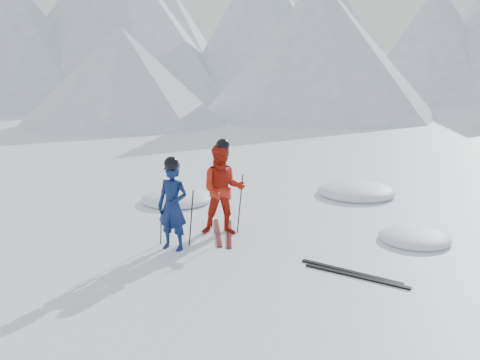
# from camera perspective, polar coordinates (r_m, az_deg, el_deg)

# --- Properties ---
(ground) EXTENTS (160.00, 160.00, 0.00)m
(ground) POSITION_cam_1_polar(r_m,az_deg,el_deg) (9.21, 10.32, -8.05)
(ground) COLOR white
(ground) RESTS_ON ground
(mountain_range) EXTENTS (106.15, 62.94, 15.53)m
(mountain_range) POSITION_cam_1_polar(r_m,az_deg,el_deg) (44.33, 23.61, 16.00)
(mountain_range) COLOR #B2BCD1
(mountain_range) RESTS_ON ground
(skier_blue) EXTENTS (0.62, 0.44, 1.59)m
(skier_blue) POSITION_cam_1_polar(r_m,az_deg,el_deg) (9.10, -7.58, -2.97)
(skier_blue) COLOR #0C1C49
(skier_blue) RESTS_ON ground
(skier_red) EXTENTS (1.04, 0.92, 1.78)m
(skier_red) POSITION_cam_1_polar(r_m,az_deg,el_deg) (9.84, -1.92, -1.10)
(skier_red) COLOR red
(skier_red) RESTS_ON ground
(pole_blue_left) EXTENTS (0.11, 0.08, 1.06)m
(pole_blue_left) POSITION_cam_1_polar(r_m,az_deg,el_deg) (9.42, -8.84, -4.14)
(pole_blue_left) COLOR black
(pole_blue_left) RESTS_ON ground
(pole_blue_right) EXTENTS (0.11, 0.07, 1.06)m
(pole_blue_right) POSITION_cam_1_polar(r_m,az_deg,el_deg) (9.30, -5.50, -4.28)
(pole_blue_right) COLOR black
(pole_blue_right) RESTS_ON ground
(pole_red_left) EXTENTS (0.12, 0.09, 1.18)m
(pole_red_left) POSITION_cam_1_polar(r_m,az_deg,el_deg) (10.24, -3.06, -2.29)
(pole_red_left) COLOR black
(pole_red_left) RESTS_ON ground
(pole_red_right) EXTENTS (0.12, 0.08, 1.18)m
(pole_red_right) POSITION_cam_1_polar(r_m,az_deg,el_deg) (9.97, 0.01, -2.68)
(pole_red_right) COLOR black
(pole_red_right) RESTS_ON ground
(ski_worn_left) EXTENTS (0.71, 1.61, 0.03)m
(ski_worn_left) POSITION_cam_1_polar(r_m,az_deg,el_deg) (10.12, -2.53, -5.88)
(ski_worn_left) COLOR black
(ski_worn_left) RESTS_ON ground
(ski_worn_right) EXTENTS (0.60, 1.65, 0.03)m
(ski_worn_right) POSITION_cam_1_polar(r_m,az_deg,el_deg) (10.05, -1.23, -6.01)
(ski_worn_right) COLOR black
(ski_worn_right) RESTS_ON ground
(ski_loose_a) EXTENTS (1.64, 0.64, 0.03)m
(ski_loose_a) POSITION_cam_1_polar(r_m,az_deg,el_deg) (8.42, 12.28, -10.04)
(ski_loose_a) COLOR black
(ski_loose_a) RESTS_ON ground
(ski_loose_b) EXTENTS (1.65, 0.58, 0.03)m
(ski_loose_b) POSITION_cam_1_polar(r_m,az_deg,el_deg) (8.27, 12.90, -10.47)
(ski_loose_b) COLOR black
(ski_loose_b) RESTS_ON ground
(snow_lumps) EXTENTS (7.00, 5.00, 0.44)m
(snow_lumps) POSITION_cam_1_polar(r_m,az_deg,el_deg) (12.43, 6.93, -2.55)
(snow_lumps) COLOR white
(snow_lumps) RESTS_ON ground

